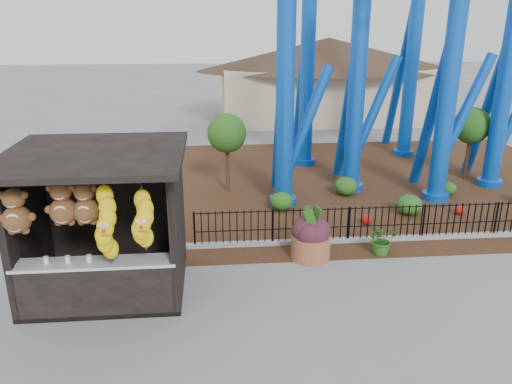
{
  "coord_description": "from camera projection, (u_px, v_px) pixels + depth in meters",
  "views": [
    {
      "loc": [
        -0.68,
        -8.7,
        5.55
      ],
      "look_at": [
        0.23,
        1.5,
        2.0
      ],
      "focal_mm": 35.0,
      "sensor_mm": 36.0,
      "label": 1
    }
  ],
  "objects": [
    {
      "name": "ground",
      "position": [
        251.0,
        310.0,
        10.06
      ],
      "size": [
        120.0,
        120.0,
        0.0
      ],
      "primitive_type": "plane",
      "color": "slate",
      "rests_on": "ground"
    },
    {
      "name": "mulch_bed",
      "position": [
        344.0,
        182.0,
        17.93
      ],
      "size": [
        18.0,
        12.0,
        0.02
      ],
      "primitive_type": "cube",
      "color": "#331E11",
      "rests_on": "ground"
    },
    {
      "name": "curb",
      "position": [
        392.0,
        239.0,
        13.2
      ],
      "size": [
        18.0,
        0.18,
        0.12
      ],
      "primitive_type": "cube",
      "color": "gray",
      "rests_on": "ground"
    },
    {
      "name": "prize_booth",
      "position": [
        99.0,
        227.0,
        10.12
      ],
      "size": [
        3.5,
        3.4,
        3.12
      ],
      "color": "black",
      "rests_on": "ground"
    },
    {
      "name": "picket_fence",
      "position": [
        427.0,
        222.0,
        13.13
      ],
      "size": [
        12.2,
        0.06,
        1.0
      ],
      "primitive_type": null,
      "color": "black",
      "rests_on": "ground"
    },
    {
      "name": "terracotta_planter",
      "position": [
        311.0,
        247.0,
        12.18
      ],
      "size": [
        1.11,
        1.11,
        0.6
      ],
      "primitive_type": "cylinder",
      "rotation": [
        0.0,
        0.0,
        0.17
      ],
      "color": "brown",
      "rests_on": "ground"
    },
    {
      "name": "planter_foliage",
      "position": [
        311.0,
        223.0,
        11.98
      ],
      "size": [
        0.7,
        0.7,
        0.64
      ],
      "primitive_type": "ellipsoid",
      "color": "#371620",
      "rests_on": "terracotta_planter"
    },
    {
      "name": "potted_plant",
      "position": [
        382.0,
        239.0,
        12.34
      ],
      "size": [
        0.81,
        0.73,
        0.81
      ],
      "primitive_type": "imported",
      "rotation": [
        0.0,
        0.0,
        0.14
      ],
      "color": "#295D1B",
      "rests_on": "ground"
    },
    {
      "name": "landscaping",
      "position": [
        388.0,
        197.0,
        15.63
      ],
      "size": [
        8.4,
        3.24,
        0.61
      ],
      "color": "#214D16",
      "rests_on": "mulch_bed"
    },
    {
      "name": "pavilion",
      "position": [
        328.0,
        66.0,
        28.39
      ],
      "size": [
        15.0,
        15.0,
        4.8
      ],
      "color": "#BFAD8C",
      "rests_on": "ground"
    }
  ]
}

